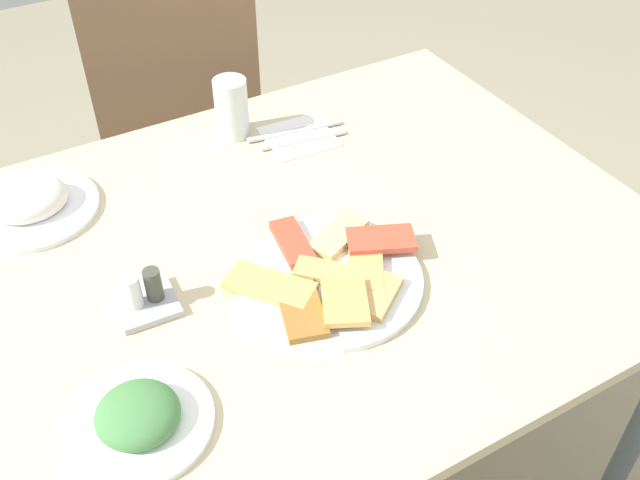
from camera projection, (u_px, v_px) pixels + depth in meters
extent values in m
plane|color=gray|center=(316.00, 466.00, 1.70)|extent=(6.00, 6.00, 0.00)
cube|color=beige|center=(314.00, 241.00, 1.23)|extent=(1.14, 0.93, 0.02)
cylinder|color=#475259|center=(17.00, 336.00, 1.55)|extent=(0.04, 0.04, 0.70)
cylinder|color=#475259|center=(407.00, 193.00, 1.92)|extent=(0.04, 0.04, 0.70)
cube|color=brown|center=(183.00, 128.00, 2.03)|extent=(0.53, 0.53, 0.06)
cube|color=brown|center=(175.00, 78.00, 1.72)|extent=(0.40, 0.17, 0.46)
cylinder|color=olive|center=(247.00, 149.00, 2.35)|extent=(0.03, 0.03, 0.39)
cylinder|color=olive|center=(128.00, 163.00, 2.29)|extent=(0.03, 0.03, 0.39)
cylinder|color=olive|center=(264.00, 222.00, 2.07)|extent=(0.03, 0.03, 0.39)
cylinder|color=olive|center=(130.00, 241.00, 2.01)|extent=(0.03, 0.03, 0.39)
cylinder|color=white|center=(330.00, 279.00, 1.14)|extent=(0.30, 0.30, 0.01)
cube|color=tan|center=(377.00, 295.00, 1.09)|extent=(0.11, 0.10, 0.01)
cube|color=#EAA95D|center=(345.00, 302.00, 1.07)|extent=(0.10, 0.11, 0.01)
cube|color=#DBB164|center=(330.00, 274.00, 1.13)|extent=(0.11, 0.11, 0.01)
cube|color=#DAAE61|center=(270.00, 286.00, 1.11)|extent=(0.13, 0.15, 0.01)
cube|color=#9E6B2D|center=(302.00, 310.00, 1.07)|extent=(0.09, 0.13, 0.01)
cube|color=#D9CE85|center=(338.00, 236.00, 1.20)|extent=(0.12, 0.09, 0.01)
cube|color=#C94E36|center=(381.00, 239.00, 1.17)|extent=(0.12, 0.10, 0.01)
cube|color=#DA4C33|center=(292.00, 242.00, 1.18)|extent=(0.06, 0.12, 0.01)
cube|color=#E7A861|center=(365.00, 272.00, 1.13)|extent=(0.09, 0.11, 0.01)
cylinder|color=white|center=(140.00, 423.00, 0.94)|extent=(0.19, 0.19, 0.01)
ellipsoid|color=#4C8849|center=(138.00, 414.00, 0.93)|extent=(0.15, 0.15, 0.05)
cylinder|color=white|center=(31.00, 209.00, 1.27)|extent=(0.24, 0.24, 0.01)
ellipsoid|color=white|center=(28.00, 199.00, 1.26)|extent=(0.14, 0.13, 0.06)
cylinder|color=silver|center=(232.00, 108.00, 1.42)|extent=(0.09, 0.09, 0.12)
cube|color=white|center=(299.00, 137.00, 1.45)|extent=(0.14, 0.14, 0.00)
cube|color=silver|center=(303.00, 140.00, 1.43)|extent=(0.18, 0.04, 0.00)
cube|color=silver|center=(295.00, 131.00, 1.46)|extent=(0.20, 0.04, 0.00)
cube|color=#B2B2B7|center=(147.00, 304.00, 1.10)|extent=(0.09, 0.09, 0.01)
cylinder|color=white|center=(133.00, 292.00, 1.07)|extent=(0.03, 0.03, 0.06)
cylinder|color=#46493D|center=(153.00, 284.00, 1.08)|extent=(0.03, 0.03, 0.06)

